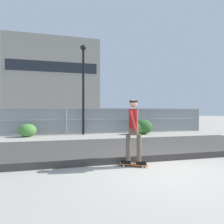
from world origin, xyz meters
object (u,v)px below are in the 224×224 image
(skater, at_px, (134,127))
(shrub_right, at_px, (143,127))
(skateboard, at_px, (134,164))
(parked_car_near, at_px, (50,121))
(street_lamp, at_px, (83,78))
(shrub_left, at_px, (27,130))
(shrub_center, at_px, (137,128))

(skater, relative_size, shrub_right, 1.36)
(skateboard, relative_size, parked_car_near, 0.18)
(street_lamp, xyz_separation_m, shrub_right, (4.14, -0.72, -3.41))
(skateboard, distance_m, parked_car_near, 10.96)
(skateboard, xyz_separation_m, shrub_left, (-4.45, 7.17, 0.36))
(skater, relative_size, street_lamp, 0.29)
(skateboard, distance_m, street_lamp, 8.58)
(shrub_center, bearing_deg, street_lamp, 168.48)
(skater, xyz_separation_m, street_lamp, (-0.95, 7.60, 2.81))
(skater, relative_size, parked_car_near, 0.41)
(parked_car_near, distance_m, shrub_center, 7.16)
(shrub_center, xyz_separation_m, shrub_right, (0.44, 0.04, 0.09))
(skateboard, height_order, shrub_center, shrub_center)
(shrub_right, bearing_deg, skateboard, -114.94)
(skateboard, height_order, skater, skater)
(street_lamp, distance_m, shrub_right, 5.41)
(skater, distance_m, street_lamp, 8.16)
(skateboard, height_order, shrub_right, shrub_right)
(parked_car_near, xyz_separation_m, shrub_right, (6.66, -3.49, -0.32))
(skateboard, bearing_deg, shrub_right, 65.06)
(parked_car_near, bearing_deg, shrub_left, -107.08)
(street_lamp, relative_size, shrub_center, 5.58)
(parked_car_near, height_order, shrub_center, parked_car_near)
(parked_car_near, xyz_separation_m, shrub_center, (6.22, -3.53, -0.41))
(shrub_left, distance_m, shrub_right, 7.65)
(skater, distance_m, parked_car_near, 10.94)
(street_lamp, distance_m, parked_car_near, 4.85)
(street_lamp, xyz_separation_m, shrub_center, (3.70, -0.76, -3.49))
(shrub_left, bearing_deg, shrub_center, -2.57)
(skateboard, xyz_separation_m, street_lamp, (-0.95, 7.60, 3.87))
(shrub_right, bearing_deg, parked_car_near, 152.34)
(shrub_center, bearing_deg, skater, -111.96)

